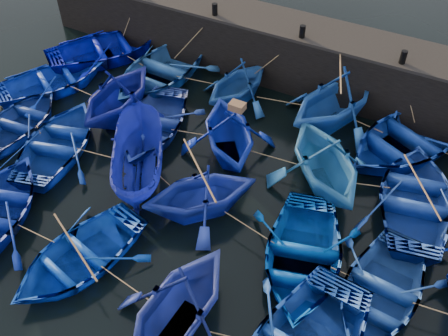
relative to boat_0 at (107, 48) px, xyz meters
The scene contains 28 objects.
ground 11.83m from the boat_0, 41.53° to the right, with size 120.00×120.00×0.00m, color black.
quay_wall 9.26m from the boat_0, 16.78° to the left, with size 26.00×2.50×2.50m, color black.
quay_top 9.45m from the boat_0, 16.78° to the left, with size 26.00×2.50×0.12m, color black.
bollard_1 5.65m from the boat_0, 20.04° to the left, with size 0.24×0.24×0.50m, color black.
bollard_2 9.31m from the boat_0, 11.30° to the left, with size 0.24×0.24×0.50m, color black.
bollard_3 13.17m from the boat_0, ahead, with size 0.24×0.24×0.50m, color black.
boat_0 is the anchor object (origin of this frame).
boat_1 3.28m from the boat_0, ahead, with size 4.03×5.64×1.17m, color #215396.
boat_2 6.99m from the boat_0, ahead, with size 3.15×3.66×1.92m, color #1B4C96.
boat_3 11.01m from the boat_0, ahead, with size 4.06×4.71×2.48m, color blue.
boat_4 13.97m from the boat_0, ahead, with size 4.14×5.79×1.20m, color navy.
boat_6 3.26m from the boat_0, 97.83° to the right, with size 3.42×4.78×0.99m, color #092BB4.
boat_7 4.77m from the boat_0, 45.13° to the right, with size 3.75×4.35×2.29m, color navy.
boat_8 6.23m from the boat_0, 35.33° to the right, with size 3.44×4.81×1.00m, color #243F9E.
boat_9 8.91m from the boat_0, 21.32° to the right, with size 3.59×4.16×2.19m, color #0A219F.
boat_10 12.30m from the boat_0, 14.47° to the right, with size 3.87×4.49×2.36m, color #2267AE.
boat_11 15.23m from the boat_0, ahead, with size 3.68×5.14×1.07m, color #1A3E9E.
boat_13 5.92m from the boat_0, 85.90° to the right, with size 3.03×4.23×0.88m, color navy.
boat_14 6.76m from the boat_0, 66.48° to the right, with size 3.42×4.78×0.99m, color #113596.
boat_15 8.54m from the boat_0, 43.94° to the right, with size 1.75×4.64×1.79m, color #172399.
boat_16 10.87m from the boat_0, 35.22° to the right, with size 3.27×3.80×2.00m, color #1A2EA0.
boat_17 14.24m from the boat_0, 27.84° to the right, with size 3.48×4.87×1.01m, color #003CA1.
boat_18 16.36m from the boat_0, 24.07° to the right, with size 3.19×4.46×0.92m, color #204DA3.
boat_22 11.95m from the boat_0, 55.42° to the right, with size 3.17×4.43×0.92m, color #083AC2.
boat_23 14.58m from the boat_0, 43.83° to the right, with size 3.61×4.18×2.20m, color navy.
wooden_crate 9.34m from the boat_0, 20.64° to the right, with size 0.53×0.39×0.27m, color brown.
mooring_ropes 9.64m from the boat_0, 16.06° to the right, with size 18.08×11.80×2.10m.
loose_oars 11.43m from the boat_0, 23.83° to the right, with size 10.48×12.27×1.62m.
Camera 1 is at (6.06, -7.72, 12.47)m, focal length 40.00 mm.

